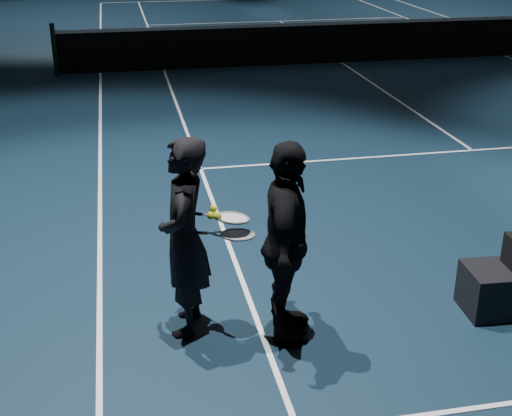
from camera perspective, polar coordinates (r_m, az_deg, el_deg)
The scene contains 10 objects.
floor at distance 16.92m, azimuth 6.92°, elevation 11.42°, with size 36.00×36.00×0.00m, color black.
court_lines at distance 16.92m, azimuth 6.92°, elevation 11.44°, with size 10.98×23.78×0.01m, color white, non-canonical shape.
net_post_left at distance 16.04m, azimuth -15.82°, elevation 12.09°, with size 0.10×0.10×1.10m, color black.
net_mesh at distance 16.83m, azimuth 7.00°, elevation 12.92°, with size 12.80×0.02×0.86m, color black.
net_tape at distance 16.76m, azimuth 7.08°, elevation 14.49°, with size 12.80×0.03×0.07m, color white.
player_a at distance 5.96m, azimuth -5.75°, elevation -2.38°, with size 0.64×0.42×1.74m, color black.
player_b at distance 5.84m, azimuth 2.43°, elevation -2.83°, with size 1.02×0.43×1.74m, color black.
racket_lower at distance 5.86m, azimuth -1.47°, elevation -2.16°, with size 0.68×0.22×0.03m, color black, non-canonical shape.
racket_upper at distance 5.85m, azimuth -1.91°, elevation -0.80°, with size 0.68×0.22×0.03m, color black, non-canonical shape.
tennis_balls at distance 5.82m, azimuth -3.38°, elevation -0.45°, with size 0.12×0.10×0.12m, color #D6F032, non-canonical shape.
Camera 1 is at (-5.19, -15.73, 3.45)m, focal length 50.00 mm.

